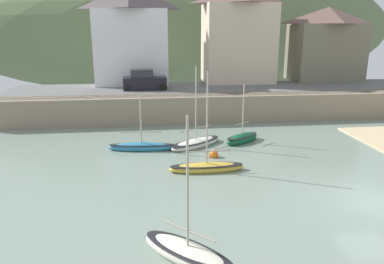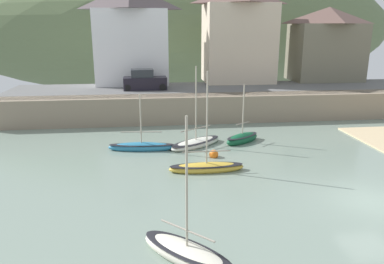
{
  "view_description": "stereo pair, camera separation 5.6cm",
  "coord_description": "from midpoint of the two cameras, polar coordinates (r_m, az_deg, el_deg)",
  "views": [
    {
      "loc": [
        -10.64,
        -15.25,
        8.07
      ],
      "look_at": [
        -7.83,
        8.16,
        1.5
      ],
      "focal_mm": 34.76,
      "sensor_mm": 36.0,
      "label": 1
    },
    {
      "loc": [
        -10.58,
        -15.25,
        8.07
      ],
      "look_at": [
        -7.83,
        8.16,
        1.5
      ],
      "focal_mm": 34.76,
      "sensor_mm": 36.0,
      "label": 2
    }
  ],
  "objects": [
    {
      "name": "parked_car_near_slipway",
      "position": [
        36.28,
        -7.25,
        7.74
      ],
      "size": [
        4.15,
        1.83,
        1.95
      ],
      "rotation": [
        0.0,
        0.0,
        0.03
      ],
      "color": "black",
      "rests_on": "ground"
    },
    {
      "name": "fishing_boat_green",
      "position": [
        21.9,
        2.3,
        -5.39
      ],
      "size": [
        4.45,
        1.12,
        5.98
      ],
      "rotation": [
        0.0,
        0.0,
        0.0
      ],
      "color": "gold",
      "rests_on": "ground"
    },
    {
      "name": "hillside_backdrop",
      "position": [
        70.61,
        -3.01,
        15.63
      ],
      "size": [
        80.0,
        44.0,
        23.34
      ],
      "color": "#60724B",
      "rests_on": "ground"
    },
    {
      "name": "waterfront_building_right",
      "position": [
        45.11,
        19.96,
        12.62
      ],
      "size": [
        7.79,
        5.3,
        7.97
      ],
      "color": "#716D59",
      "rests_on": "ground"
    },
    {
      "name": "rowboat_small_beached",
      "position": [
        26.43,
        0.65,
        -1.68
      ],
      "size": [
        4.41,
        3.66,
        5.79
      ],
      "rotation": [
        0.0,
        0.0,
        0.61
      ],
      "color": "silver",
      "rests_on": "ground"
    },
    {
      "name": "waterfront_building_centre",
      "position": [
        41.63,
        7.2,
        14.63
      ],
      "size": [
        7.57,
        5.89,
        10.0
      ],
      "color": "beige",
      "rests_on": "ground"
    },
    {
      "name": "sailboat_tall_mast",
      "position": [
        14.11,
        -0.66,
        -18.06
      ],
      "size": [
        3.73,
        3.7,
        5.5
      ],
      "rotation": [
        0.0,
        0.0,
        -0.78
      ],
      "color": "silver",
      "rests_on": "ground"
    },
    {
      "name": "mooring_buoy",
      "position": [
        24.24,
        3.42,
        -3.45
      ],
      "size": [
        0.6,
        0.6,
        0.6
      ],
      "color": "orange",
      "rests_on": "ground"
    },
    {
      "name": "motorboat_with_cabin",
      "position": [
        27.57,
        7.77,
        -0.97
      ],
      "size": [
        3.18,
        2.69,
        4.47
      ],
      "rotation": [
        0.0,
        0.0,
        0.62
      ],
      "color": "#125130",
      "rests_on": "ground"
    },
    {
      "name": "waterfront_building_left",
      "position": [
        40.48,
        -9.23,
        14.57
      ],
      "size": [
        7.65,
        5.79,
        10.01
      ],
      "color": "white",
      "rests_on": "ground"
    },
    {
      "name": "sailboat_far_left",
      "position": [
        25.81,
        -7.67,
        -2.24
      ],
      "size": [
        4.67,
        1.42,
        4.03
      ],
      "rotation": [
        0.0,
        0.0,
        -0.1
      ],
      "color": "teal",
      "rests_on": "ground"
    },
    {
      "name": "quay_seawall",
      "position": [
        35.07,
        11.06,
        4.25
      ],
      "size": [
        48.0,
        9.4,
        2.4
      ],
      "color": "gray",
      "rests_on": "ground"
    }
  ]
}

